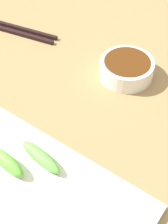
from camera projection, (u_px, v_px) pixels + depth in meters
name	position (u px, v px, depth m)	size (l,w,h in m)	color
tabletop	(77.00, 131.00, 0.59)	(2.10, 2.10, 0.02)	#97764B
sauce_bowl	(127.00, 68.00, 0.66)	(0.10, 0.10, 0.04)	white
serving_plate	(28.00, 184.00, 0.51)	(0.17, 0.37, 0.01)	silver
broccoli_stalk_2	(7.00, 162.00, 0.51)	(0.02, 0.07, 0.03)	#63BA3E
broccoli_stalk_3	(42.00, 158.00, 0.52)	(0.02, 0.08, 0.02)	#65B54A
chopsticks	(10.00, 28.00, 0.78)	(0.07, 0.23, 0.01)	black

